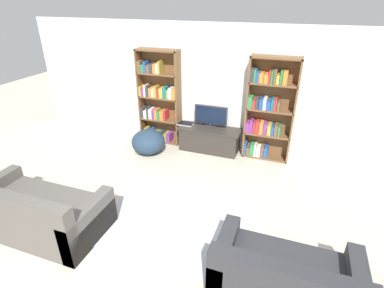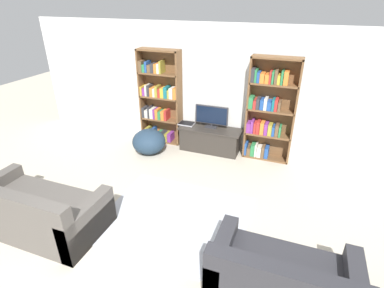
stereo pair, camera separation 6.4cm
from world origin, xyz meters
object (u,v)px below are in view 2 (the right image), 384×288
(laptop, at_px, (187,124))
(television, at_px, (212,116))
(bookshelf_right, at_px, (268,112))
(beanbag_ottoman, at_px, (149,142))
(bookshelf_left, at_px, (160,100))
(couch_right_sofa, at_px, (282,280))
(tv_stand, at_px, (210,139))
(couch_left_sectional, at_px, (37,212))

(laptop, bearing_deg, television, 2.84)
(bookshelf_right, xyz_separation_m, beanbag_ottoman, (-2.33, -0.68, -0.75))
(laptop, bearing_deg, beanbag_ottoman, -136.60)
(bookshelf_left, height_order, bookshelf_right, same)
(bookshelf_left, height_order, beanbag_ottoman, bookshelf_left)
(bookshelf_right, xyz_separation_m, television, (-1.14, -0.06, -0.23))
(television, relative_size, laptop, 2.11)
(couch_right_sofa, bearing_deg, tv_stand, 120.13)
(bookshelf_right, distance_m, television, 1.17)
(laptop, relative_size, couch_left_sectional, 0.18)
(bookshelf_left, height_order, television, bookshelf_left)
(couch_left_sectional, bearing_deg, bookshelf_left, 83.70)
(bookshelf_left, xyz_separation_m, laptop, (0.67, -0.08, -0.44))
(bookshelf_right, relative_size, beanbag_ottoman, 2.94)
(laptop, height_order, couch_left_sectional, couch_left_sectional)
(bookshelf_left, xyz_separation_m, tv_stand, (1.22, -0.12, -0.72))
(laptop, distance_m, beanbag_ottoman, 0.91)
(television, xyz_separation_m, laptop, (-0.56, -0.03, -0.24))
(bookshelf_left, bearing_deg, bookshelf_right, 0.02)
(couch_left_sectional, distance_m, couch_right_sofa, 3.40)
(television, height_order, laptop, television)
(tv_stand, xyz_separation_m, couch_right_sofa, (1.81, -3.12, 0.00))
(tv_stand, xyz_separation_m, laptop, (-0.56, 0.04, 0.27))
(bookshelf_right, relative_size, tv_stand, 1.56)
(bookshelf_left, distance_m, tv_stand, 1.42)
(television, height_order, couch_right_sofa, television)
(bookshelf_left, bearing_deg, television, -2.56)
(bookshelf_left, bearing_deg, tv_stand, -5.77)
(couch_right_sofa, distance_m, beanbag_ottoman, 3.95)
(television, bearing_deg, couch_right_sofa, -60.41)
(tv_stand, distance_m, couch_right_sofa, 3.61)
(bookshelf_left, distance_m, couch_right_sofa, 4.50)
(bookshelf_right, distance_m, laptop, 1.76)
(tv_stand, height_order, beanbag_ottoman, tv_stand)
(television, relative_size, beanbag_ottoman, 1.00)
(laptop, height_order, couch_right_sofa, couch_right_sofa)
(laptop, distance_m, couch_right_sofa, 3.96)
(bookshelf_right, height_order, tv_stand, bookshelf_right)
(bookshelf_left, distance_m, couch_left_sectional, 3.41)
(laptop, bearing_deg, bookshelf_right, 2.81)
(tv_stand, height_order, television, television)
(couch_left_sectional, bearing_deg, television, 64.00)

